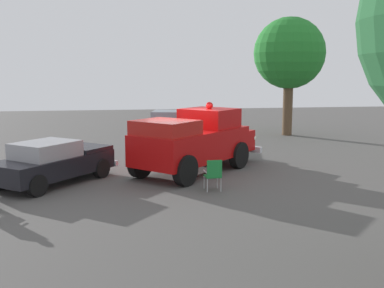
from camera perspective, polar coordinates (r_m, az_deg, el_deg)
The scene contains 7 objects.
ground_plane at distance 17.01m, azimuth -1.14°, elevation -3.69°, with size 60.00×60.00×0.00m, color #514F4C.
vintage_fire_truck at distance 17.09m, azimuth 0.46°, elevation 0.46°, with size 5.75×5.74×2.59m.
classic_hot_rod at distance 16.07m, azimuth -16.86°, elevation -2.10°, with size 4.20×4.54×1.46m.
parked_pickup at distance 22.77m, azimuth -2.21°, elevation 2.05°, with size 2.98×5.10×1.90m.
lawn_chair_by_car at distance 14.38m, azimuth 2.70°, elevation -3.63°, with size 0.54×0.52×1.02m.
spectator_standing at distance 20.22m, azimuth 3.52°, elevation 1.10°, with size 0.64×0.39×1.68m.
oak_tree_distant at distance 27.77m, azimuth 12.07°, elevation 10.96°, with size 4.16×4.16×6.92m.
Camera 1 is at (2.34, 16.43, 3.71)m, focal length 42.67 mm.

